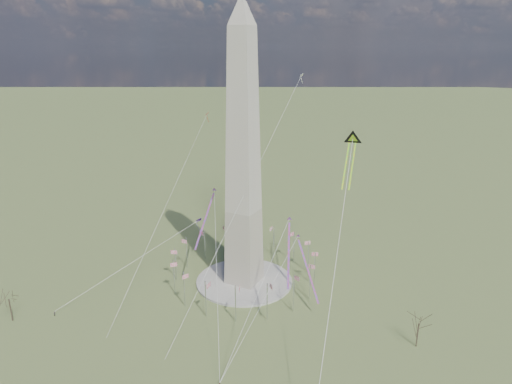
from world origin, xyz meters
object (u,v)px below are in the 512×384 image
at_px(washington_monument, 243,158).
at_px(kite_delta_black, 352,142).
at_px(tree_near, 419,322).
at_px(person_west, 55,314).

xyz_separation_m(washington_monument, kite_delta_black, (35.28, 9.03, 7.11)).
xyz_separation_m(tree_near, person_west, (-108.33, -37.62, -7.51)).
height_order(tree_near, person_west, tree_near).
height_order(washington_monument, kite_delta_black, washington_monument).
bearing_deg(tree_near, kite_delta_black, 145.17).
height_order(washington_monument, person_west, washington_monument).
bearing_deg(kite_delta_black, person_west, 24.84).
bearing_deg(person_west, tree_near, -140.40).
distance_m(washington_monument, kite_delta_black, 37.10).
bearing_deg(washington_monument, tree_near, -9.56).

